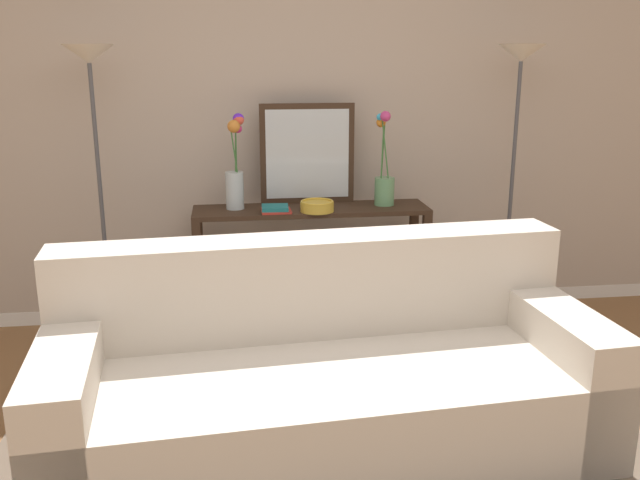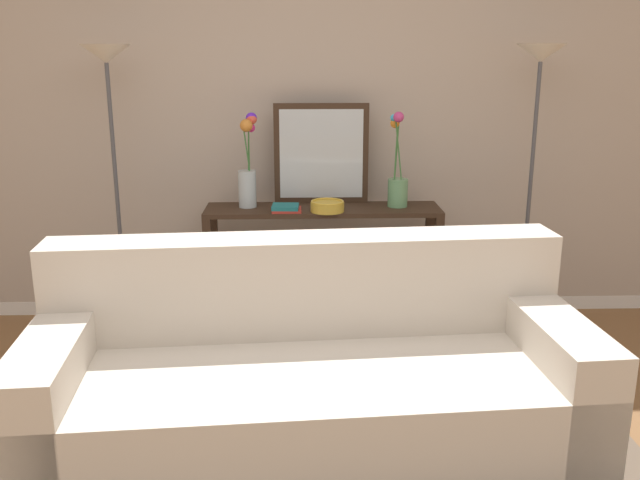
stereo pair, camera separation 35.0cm
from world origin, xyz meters
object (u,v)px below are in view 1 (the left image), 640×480
at_px(floor_lamp_right, 517,108).
at_px(vase_short_flowers, 384,179).
at_px(couch, 325,379).
at_px(vase_tall_flowers, 235,170).
at_px(console_table, 311,246).
at_px(wall_mirror, 307,154).
at_px(book_row_under_console, 244,324).
at_px(fruit_bowl, 317,206).
at_px(book_stack, 275,209).
at_px(floor_lamp_left, 94,114).

height_order(floor_lamp_right, vase_short_flowers, floor_lamp_right).
relative_size(couch, vase_tall_flowers, 4.27).
distance_m(console_table, vase_short_flowers, 0.61).
xyz_separation_m(wall_mirror, book_row_under_console, (-0.42, -0.14, -1.04)).
distance_m(couch, wall_mirror, 1.65).
relative_size(floor_lamp_right, fruit_bowl, 8.78).
bearing_deg(console_table, vase_short_flowers, 2.45).
xyz_separation_m(wall_mirror, fruit_bowl, (0.03, -0.24, -0.27)).
distance_m(fruit_bowl, book_stack, 0.25).
xyz_separation_m(floor_lamp_left, wall_mirror, (1.21, 0.20, -0.27)).
relative_size(console_table, fruit_bowl, 7.15).
distance_m(couch, floor_lamp_left, 1.98).
xyz_separation_m(floor_lamp_left, vase_short_flowers, (1.67, 0.08, -0.42)).
bearing_deg(vase_tall_flowers, couch, -75.36).
bearing_deg(fruit_bowl, wall_mirror, 96.61).
height_order(fruit_bowl, book_stack, fruit_bowl).
bearing_deg(wall_mirror, floor_lamp_right, -9.02).
relative_size(floor_lamp_left, vase_tall_flowers, 3.07).
bearing_deg(fruit_bowl, book_row_under_console, 167.14).
bearing_deg(book_row_under_console, floor_lamp_right, -1.95).
xyz_separation_m(book_stack, book_row_under_console, (-0.21, 0.09, -0.75)).
distance_m(vase_tall_flowers, vase_short_flowers, 0.90).
height_order(couch, floor_lamp_right, floor_lamp_right).
xyz_separation_m(vase_tall_flowers, book_row_under_console, (0.02, -0.03, -0.97)).
distance_m(floor_lamp_right, vase_short_flowers, 0.89).
xyz_separation_m(floor_lamp_left, vase_tall_flowers, (0.77, 0.09, -0.34)).
bearing_deg(book_stack, couch, -84.27).
bearing_deg(floor_lamp_right, couch, -137.05).
bearing_deg(console_table, couch, -94.39).
bearing_deg(book_row_under_console, vase_short_flowers, 1.26).
bearing_deg(wall_mirror, book_stack, -133.44).
bearing_deg(wall_mirror, fruit_bowl, -83.39).
bearing_deg(couch, fruit_bowl, 84.14).
height_order(floor_lamp_left, vase_short_flowers, floor_lamp_left).
distance_m(wall_mirror, vase_tall_flowers, 0.46).
relative_size(console_table, book_row_under_console, 4.83).
bearing_deg(console_table, vase_tall_flowers, 176.26).
height_order(floor_lamp_right, fruit_bowl, floor_lamp_right).
relative_size(floor_lamp_left, vase_short_flowers, 3.03).
distance_m(floor_lamp_right, vase_tall_flowers, 1.72).
distance_m(console_table, floor_lamp_right, 1.49).
height_order(couch, vase_tall_flowers, vase_tall_flowers).
height_order(wall_mirror, book_row_under_console, wall_mirror).
distance_m(wall_mirror, vase_short_flowers, 0.49).
bearing_deg(couch, floor_lamp_right, 42.95).
bearing_deg(floor_lamp_right, vase_tall_flowers, 177.08).
bearing_deg(vase_tall_flowers, floor_lamp_left, -173.60).
bearing_deg(vase_tall_flowers, wall_mirror, 14.13).
bearing_deg(floor_lamp_left, floor_lamp_right, 0.00).
xyz_separation_m(fruit_bowl, book_stack, (-0.25, 0.01, -0.01)).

